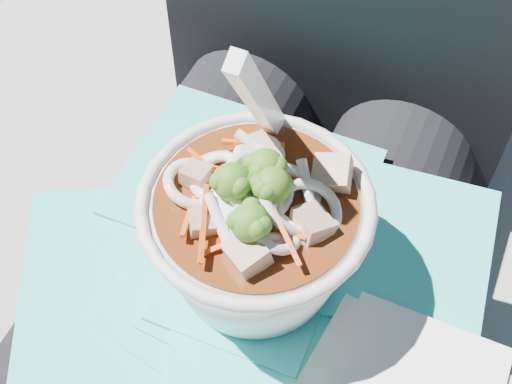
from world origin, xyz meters
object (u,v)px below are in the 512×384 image
at_px(stone_ledge, 284,326).
at_px(person_body, 272,219).
at_px(udon_bowl, 256,227).
at_px(lap, 228,316).
at_px(plastic_bag, 255,280).

relative_size(stone_ledge, person_body, 0.99).
distance_m(stone_ledge, person_body, 0.33).
bearing_deg(udon_bowl, stone_ledge, 99.13).
bearing_deg(lap, plastic_bag, 1.36).
relative_size(lap, udon_bowl, 2.38).
bearing_deg(lap, udon_bowl, 10.73).
xyz_separation_m(person_body, udon_bowl, (0.02, -0.09, 0.12)).
distance_m(lap, plastic_bag, 0.08).
distance_m(person_body, plastic_bag, 0.11).
height_order(plastic_bag, udon_bowl, udon_bowl).
bearing_deg(udon_bowl, person_body, 104.92).
bearing_deg(stone_ledge, plastic_bag, -80.78).
bearing_deg(udon_bowl, lap, -169.27).
xyz_separation_m(lap, person_body, (0.00, 0.09, 0.02)).
xyz_separation_m(plastic_bag, udon_bowl, (-0.00, 0.00, 0.07)).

